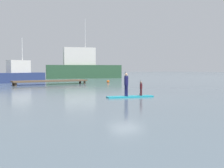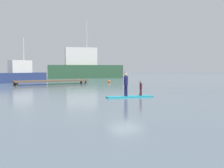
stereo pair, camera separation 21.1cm
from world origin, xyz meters
name	(u,v)px [view 1 (the left image)]	position (x,y,z in m)	size (l,w,h in m)	color
ground_plane	(126,96)	(0.00, 0.00, 0.00)	(240.00, 240.00, 0.00)	slate
paddleboard_near	(130,97)	(-0.02, -0.65, 0.05)	(3.60, 1.49, 0.10)	#1E9EB2
paddler_adult	(126,83)	(-0.33, -0.57, 1.07)	(0.36, 0.52, 1.79)	#19194C
paddler_child_solo	(141,88)	(0.82, -0.83, 0.69)	(0.22, 0.37, 1.13)	#4C1419
fishing_boat_white_large	(82,67)	(12.41, 35.63, 2.32)	(16.49, 8.49, 12.82)	#2D5638
motor_boat_small_navy	(17,75)	(-3.22, 24.95, 1.16)	(9.08, 4.80, 6.83)	navy
floating_dock	(51,81)	(-0.29, 17.65, 0.45)	(9.81, 2.15, 0.55)	brown
mooring_buoy_near	(108,81)	(8.21, 17.07, 0.19)	(0.39, 0.39, 0.39)	orange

